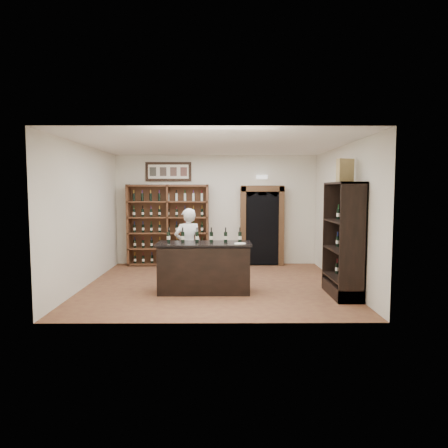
{
  "coord_description": "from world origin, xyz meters",
  "views": [
    {
      "loc": [
        0.15,
        -8.5,
        2.05
      ],
      "look_at": [
        0.2,
        0.3,
        1.3
      ],
      "focal_mm": 32.0,
      "sensor_mm": 36.0,
      "label": 1
    }
  ],
  "objects": [
    {
      "name": "counter_bottle_4",
      "position": [
        0.23,
        -0.52,
        1.11
      ],
      "size": [
        0.07,
        0.07,
        0.3
      ],
      "color": "black",
      "rests_on": "tasting_counter"
    },
    {
      "name": "plate",
      "position": [
        0.51,
        -0.81,
        1.01
      ],
      "size": [
        0.23,
        0.23,
        0.02
      ],
      "primitive_type": "cylinder",
      "color": "white",
      "rests_on": "tasting_counter"
    },
    {
      "name": "wall_back",
      "position": [
        0.0,
        2.5,
        1.5
      ],
      "size": [
        5.5,
        0.04,
        3.0
      ],
      "primitive_type": "cube",
      "color": "silver",
      "rests_on": "ground"
    },
    {
      "name": "counter_bottle_5",
      "position": [
        0.52,
        -0.52,
        1.11
      ],
      "size": [
        0.07,
        0.07,
        0.3
      ],
      "color": "black",
      "rests_on": "tasting_counter"
    },
    {
      "name": "counter_bottle_0",
      "position": [
        -0.92,
        -0.52,
        1.11
      ],
      "size": [
        0.07,
        0.07,
        0.3
      ],
      "color": "black",
      "rests_on": "tasting_counter"
    },
    {
      "name": "wine_shelf",
      "position": [
        -1.3,
        2.33,
        1.1
      ],
      "size": [
        2.2,
        0.38,
        2.2
      ],
      "color": "brown",
      "rests_on": "ground"
    },
    {
      "name": "side_cabinet",
      "position": [
        2.52,
        -0.9,
        0.75
      ],
      "size": [
        0.48,
        1.2,
        2.2
      ],
      "color": "black",
      "rests_on": "ground"
    },
    {
      "name": "counter_bottle_2",
      "position": [
        -0.34,
        -0.52,
        1.11
      ],
      "size": [
        0.07,
        0.07,
        0.3
      ],
      "color": "black",
      "rests_on": "tasting_counter"
    },
    {
      "name": "shopkeeper",
      "position": [
        -0.59,
        0.19,
        0.83
      ],
      "size": [
        0.7,
        0.56,
        1.65
      ],
      "primitive_type": "imported",
      "rotation": [
        0.0,
        0.0,
        3.46
      ],
      "color": "white",
      "rests_on": "ground"
    },
    {
      "name": "emergency_light",
      "position": [
        1.25,
        2.42,
        2.4
      ],
      "size": [
        0.3,
        0.1,
        0.1
      ],
      "primitive_type": "cube",
      "color": "white",
      "rests_on": "wall_back"
    },
    {
      "name": "wall_right",
      "position": [
        2.75,
        0.0,
        1.5
      ],
      "size": [
        0.04,
        5.0,
        3.0
      ],
      "primitive_type": "cube",
      "color": "silver",
      "rests_on": "ground"
    },
    {
      "name": "wall_left",
      "position": [
        -2.75,
        0.0,
        1.5
      ],
      "size": [
        0.04,
        5.0,
        3.0
      ],
      "primitive_type": "cube",
      "color": "silver",
      "rests_on": "ground"
    },
    {
      "name": "counter_bottle_3",
      "position": [
        -0.06,
        -0.52,
        1.11
      ],
      "size": [
        0.07,
        0.07,
        0.3
      ],
      "color": "black",
      "rests_on": "tasting_counter"
    },
    {
      "name": "framed_picture",
      "position": [
        -1.3,
        2.47,
        2.55
      ],
      "size": [
        1.25,
        0.04,
        0.52
      ],
      "primitive_type": "cube",
      "color": "black",
      "rests_on": "wall_back"
    },
    {
      "name": "ceiling",
      "position": [
        0.0,
        0.0,
        3.0
      ],
      "size": [
        5.5,
        5.5,
        0.0
      ],
      "primitive_type": "plane",
      "rotation": [
        3.14,
        0.0,
        0.0
      ],
      "color": "white",
      "rests_on": "wall_back"
    },
    {
      "name": "tasting_counter",
      "position": [
        -0.2,
        -0.6,
        0.49
      ],
      "size": [
        1.88,
        0.78,
        1.0
      ],
      "color": "black",
      "rests_on": "ground"
    },
    {
      "name": "counter_bottle_1",
      "position": [
        -0.63,
        -0.52,
        1.11
      ],
      "size": [
        0.07,
        0.07,
        0.3
      ],
      "color": "black",
      "rests_on": "tasting_counter"
    },
    {
      "name": "arched_doorway",
      "position": [
        1.25,
        2.33,
        1.14
      ],
      "size": [
        1.17,
        0.35,
        2.17
      ],
      "color": "black",
      "rests_on": "ground"
    },
    {
      "name": "floor",
      "position": [
        0.0,
        0.0,
        0.0
      ],
      "size": [
        5.5,
        5.5,
        0.0
      ],
      "primitive_type": "plane",
      "color": "brown",
      "rests_on": "ground"
    },
    {
      "name": "wine_crate",
      "position": [
        2.51,
        -0.86,
        2.42
      ],
      "size": [
        0.34,
        0.21,
        0.44
      ],
      "primitive_type": "cube",
      "rotation": [
        0.0,
        0.0,
        0.26
      ],
      "color": "tan",
      "rests_on": "side_cabinet"
    }
  ]
}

